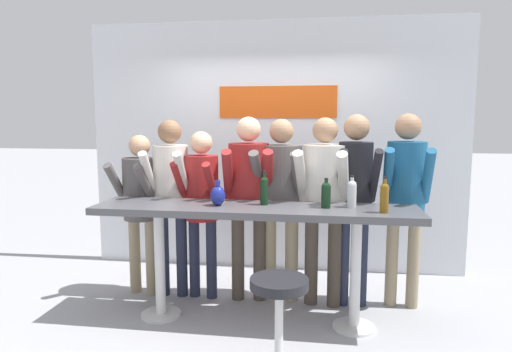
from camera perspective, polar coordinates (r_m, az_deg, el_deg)
ground_plane at (r=4.22m, az=-0.18°, el=-17.72°), size 40.00×40.00×0.00m
back_wall at (r=5.34m, az=2.25°, el=3.68°), size 4.37×0.12×2.88m
tasting_table at (r=3.93m, az=-0.19°, el=-5.93°), size 2.77×0.58×1.03m
bar_stool at (r=3.29m, az=2.90°, el=-16.43°), size 0.43×0.43×0.69m
person_far_left at (r=4.69m, az=-14.24°, el=-2.55°), size 0.48×0.57×1.62m
person_left at (r=4.55m, az=-10.62°, el=-1.43°), size 0.42×0.54×1.76m
person_center_left at (r=4.47m, az=-6.81°, el=-2.43°), size 0.42×0.53×1.65m
person_center at (r=4.37m, az=-0.93°, el=-1.57°), size 0.51×0.61×1.79m
person_center_right at (r=4.38m, az=3.12°, el=-1.76°), size 0.51×0.61×1.77m
person_right at (r=4.28m, az=8.49°, el=-1.93°), size 0.53×0.62×1.79m
person_far_right at (r=4.32m, az=12.30°, el=-1.31°), size 0.40×0.54×1.82m
person_rightmost at (r=4.42m, az=18.20°, el=-1.45°), size 0.46×0.58×1.82m
wine_bottle_0 at (r=3.76m, az=15.75°, el=-2.46°), size 0.07×0.07×0.29m
wine_bottle_1 at (r=3.91m, az=11.89°, el=-2.02°), size 0.08×0.08×0.27m
wine_bottle_2 at (r=3.85m, az=8.75°, el=-2.20°), size 0.08×0.08×0.25m
wine_bottle_3 at (r=3.94m, az=1.02°, el=-1.67°), size 0.07×0.07×0.30m
decorative_vase at (r=3.93m, az=-4.81°, el=-2.43°), size 0.13×0.13×0.22m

